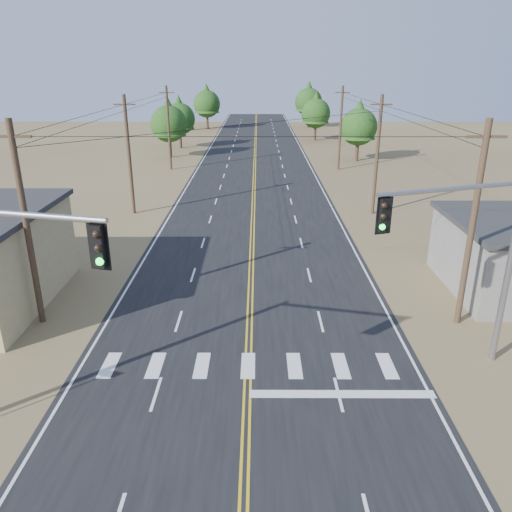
{
  "coord_description": "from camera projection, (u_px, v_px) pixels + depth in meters",
  "views": [
    {
      "loc": [
        0.41,
        -10.42,
        12.1
      ],
      "look_at": [
        0.33,
        12.16,
        3.5
      ],
      "focal_mm": 35.0,
      "sensor_mm": 36.0,
      "label": 1
    }
  ],
  "objects": [
    {
      "name": "utility_pole_left_near",
      "position": [
        26.0,
        225.0,
        23.47
      ],
      "size": [
        1.8,
        0.3,
        10.0
      ],
      "color": "#4C3826",
      "rests_on": "ground"
    },
    {
      "name": "tree_right_mid",
      "position": [
        316.0,
        110.0,
        85.43
      ],
      "size": [
        4.97,
        4.97,
        8.28
      ],
      "color": "#3F2D1E",
      "rests_on": "ground"
    },
    {
      "name": "road",
      "position": [
        253.0,
        219.0,
        42.08
      ],
      "size": [
        15.0,
        200.0,
        0.02
      ],
      "primitive_type": "cube",
      "color": "black",
      "rests_on": "ground"
    },
    {
      "name": "signal_mast_right",
      "position": [
        476.0,
        247.0,
        19.48
      ],
      "size": [
        6.36,
        2.45,
        8.15
      ],
      "rotation": [
        0.0,
        0.0,
        0.33
      ],
      "color": "gray",
      "rests_on": "ground"
    },
    {
      "name": "tree_right_far",
      "position": [
        309.0,
        99.0,
        103.8
      ],
      "size": [
        5.66,
        5.66,
        9.43
      ],
      "color": "#3F2D1E",
      "rests_on": "ground"
    },
    {
      "name": "utility_pole_right_mid",
      "position": [
        377.0,
        155.0,
        42.1
      ],
      "size": [
        1.8,
        0.3,
        10.0
      ],
      "color": "#4C3826",
      "rests_on": "ground"
    },
    {
      "name": "utility_pole_left_far",
      "position": [
        169.0,
        128.0,
        60.86
      ],
      "size": [
        1.8,
        0.3,
        10.0
      ],
      "color": "#4C3826",
      "rests_on": "ground"
    },
    {
      "name": "tree_right_near",
      "position": [
        359.0,
        123.0,
        66.66
      ],
      "size": [
        4.92,
        4.92,
        8.2
      ],
      "color": "#3F2D1E",
      "rests_on": "ground"
    },
    {
      "name": "utility_pole_right_near",
      "position": [
        472.0,
        225.0,
        23.4
      ],
      "size": [
        1.8,
        0.3,
        10.0
      ],
      "color": "#4C3826",
      "rests_on": "ground"
    },
    {
      "name": "tree_left_far",
      "position": [
        207.0,
        101.0,
        101.25
      ],
      "size": [
        5.43,
        5.43,
        9.04
      ],
      "color": "#3F2D1E",
      "rests_on": "ground"
    },
    {
      "name": "utility_pole_left_mid",
      "position": [
        129.0,
        155.0,
        42.17
      ],
      "size": [
        1.8,
        0.3,
        10.0
      ],
      "color": "#4C3826",
      "rests_on": "ground"
    },
    {
      "name": "utility_pole_right_far",
      "position": [
        340.0,
        128.0,
        60.79
      ],
      "size": [
        1.8,
        0.3,
        10.0
      ],
      "color": "#4C3826",
      "rests_on": "ground"
    },
    {
      "name": "tree_left_near",
      "position": [
        169.0,
        120.0,
        69.2
      ],
      "size": [
        5.03,
        5.03,
        8.38
      ],
      "color": "#3F2D1E",
      "rests_on": "ground"
    },
    {
      "name": "tree_left_mid",
      "position": [
        179.0,
        116.0,
        77.45
      ],
      "size": [
        4.87,
        4.87,
        8.11
      ],
      "color": "#3F2D1E",
      "rests_on": "ground"
    }
  ]
}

